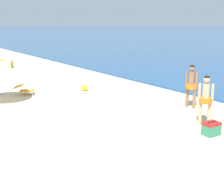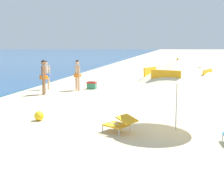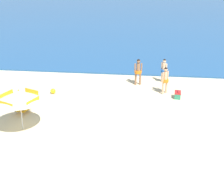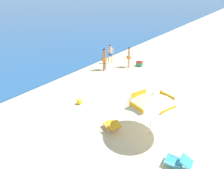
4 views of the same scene
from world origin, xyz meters
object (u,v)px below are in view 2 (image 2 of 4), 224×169
(lounge_chair_beside_umbrella, at_px, (120,123))
(cooler_box, at_px, (92,85))
(person_standing_beside, at_px, (44,75))
(person_standing_near_shore, at_px, (46,73))
(person_wading_in, at_px, (77,73))
(beach_ball, at_px, (39,116))
(beach_umbrella_striped_main, at_px, (177,69))

(lounge_chair_beside_umbrella, distance_m, cooler_box, 8.70)
(cooler_box, bearing_deg, person_standing_beside, 142.18)
(person_standing_beside, bearing_deg, person_standing_near_shore, 19.12)
(person_wading_in, relative_size, cooler_box, 3.13)
(person_standing_near_shore, xyz_separation_m, person_standing_beside, (-1.63, -0.57, 0.07))
(person_wading_in, relative_size, beach_ball, 5.43)
(beach_umbrella_striped_main, xyz_separation_m, cooler_box, (7.59, 4.36, -1.50))
(lounge_chair_beside_umbrella, distance_m, beach_ball, 2.86)
(cooler_box, xyz_separation_m, beach_ball, (-7.33, -0.14, -0.05))
(person_standing_beside, relative_size, cooler_box, 3.25)
(person_standing_near_shore, xyz_separation_m, person_wading_in, (-0.01, -1.79, 0.03))
(person_standing_near_shore, xyz_separation_m, cooler_box, (0.72, -2.39, -0.71))
(person_standing_beside, bearing_deg, person_wading_in, -36.99)
(person_wading_in, bearing_deg, person_standing_beside, 143.01)
(person_standing_near_shore, relative_size, cooler_box, 3.02)
(lounge_chair_beside_umbrella, xyz_separation_m, person_standing_near_shore, (7.50, 5.25, 0.64))
(person_standing_beside, height_order, beach_ball, person_standing_beside)
(beach_umbrella_striped_main, bearing_deg, person_standing_near_shore, 44.47)
(beach_umbrella_striped_main, height_order, beach_ball, beach_umbrella_striped_main)
(cooler_box, bearing_deg, beach_ball, -178.91)
(person_standing_beside, relative_size, person_wading_in, 1.04)
(person_standing_beside, height_order, cooler_box, person_standing_beside)
(beach_umbrella_striped_main, relative_size, person_standing_beside, 1.44)
(beach_umbrella_striped_main, distance_m, beach_ball, 4.50)
(lounge_chair_beside_umbrella, bearing_deg, cooler_box, 19.19)
(cooler_box, distance_m, beach_ball, 7.33)
(beach_umbrella_striped_main, distance_m, person_standing_beside, 8.13)
(beach_umbrella_striped_main, xyz_separation_m, person_standing_beside, (5.24, 6.18, -0.72))
(lounge_chair_beside_umbrella, height_order, cooler_box, lounge_chair_beside_umbrella)
(cooler_box, relative_size, beach_ball, 1.73)
(lounge_chair_beside_umbrella, xyz_separation_m, beach_ball, (0.88, 2.72, -0.13))
(cooler_box, bearing_deg, person_standing_near_shore, 106.71)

